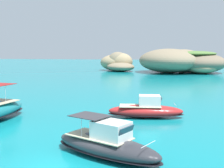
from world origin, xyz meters
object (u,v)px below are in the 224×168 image
islet_large (184,62)px  motorboat_charcoal (107,145)px  motorboat_red (146,110)px  islet_small (118,63)px

islet_large → motorboat_charcoal: bearing=-96.8°
islet_large → motorboat_red: bearing=-96.5°
islet_small → motorboat_charcoal: bearing=-81.2°
islet_large → motorboat_charcoal: (-9.01, -75.18, -2.60)m
islet_small → motorboat_charcoal: islet_small is taller
islet_large → motorboat_red: size_ratio=3.77×
motorboat_charcoal → islet_large: bearing=83.2°
islet_small → motorboat_red: size_ratio=1.96×
islet_large → islet_small: (-21.40, 4.66, -0.75)m
motorboat_red → motorboat_charcoal: (-1.76, -11.73, 0.04)m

